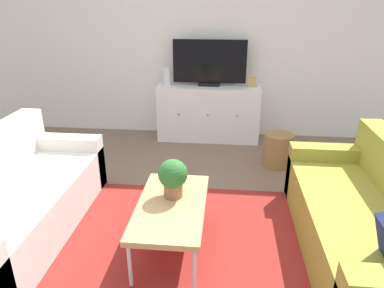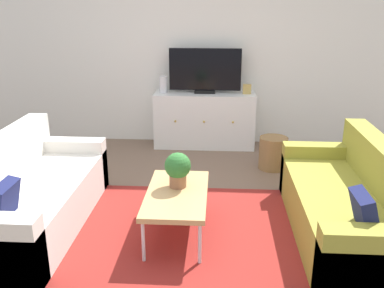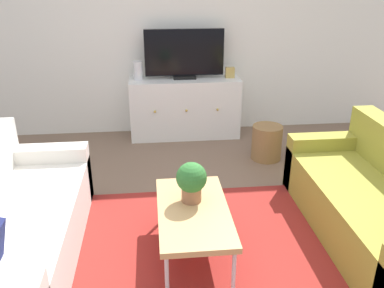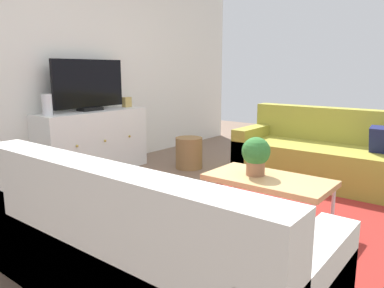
{
  "view_description": "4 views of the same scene",
  "coord_description": "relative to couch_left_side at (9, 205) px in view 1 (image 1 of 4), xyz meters",
  "views": [
    {
      "loc": [
        0.31,
        -2.46,
        1.86
      ],
      "look_at": [
        0.0,
        0.68,
        0.56
      ],
      "focal_mm": 33.38,
      "sensor_mm": 36.0,
      "label": 1
    },
    {
      "loc": [
        0.27,
        -3.45,
        1.95
      ],
      "look_at": [
        0.0,
        0.68,
        0.56
      ],
      "focal_mm": 39.81,
      "sensor_mm": 36.0,
      "label": 2
    },
    {
      "loc": [
        -0.35,
        -2.66,
        2.01
      ],
      "look_at": [
        0.0,
        0.68,
        0.56
      ],
      "focal_mm": 37.96,
      "sensor_mm": 36.0,
      "label": 3
    },
    {
      "loc": [
        -2.69,
        -1.43,
        1.24
      ],
      "look_at": [
        0.0,
        0.68,
        0.56
      ],
      "focal_mm": 35.0,
      "sensor_mm": 36.0,
      "label": 4
    }
  ],
  "objects": [
    {
      "name": "couch_left_side",
      "position": [
        0.0,
        0.0,
        0.0
      ],
      "size": [
        0.81,
        1.89,
        0.81
      ],
      "color": "silver",
      "rests_on": "ground_plane"
    },
    {
      "name": "area_rug",
      "position": [
        1.43,
        -0.05,
        -0.27
      ],
      "size": [
        2.5,
        1.9,
        0.01
      ],
      "primitive_type": "cube",
      "color": "maroon",
      "rests_on": "ground_plane"
    },
    {
      "name": "wicker_basket",
      "position": [
        2.37,
        1.57,
        -0.08
      ],
      "size": [
        0.34,
        0.34,
        0.39
      ],
      "primitive_type": "cylinder",
      "color": "olive",
      "rests_on": "ground_plane"
    },
    {
      "name": "coffee_table",
      "position": [
        1.36,
        -0.05,
        0.09
      ],
      "size": [
        0.52,
        0.97,
        0.4
      ],
      "color": "tan",
      "rests_on": "ground_plane"
    },
    {
      "name": "mantel_clock",
      "position": [
        2.08,
        2.37,
        0.54
      ],
      "size": [
        0.11,
        0.07,
        0.13
      ],
      "primitive_type": "cube",
      "color": "tan",
      "rests_on": "tv_console"
    },
    {
      "name": "flat_screen_tv",
      "position": [
        1.51,
        2.39,
        0.78
      ],
      "size": [
        0.97,
        0.16,
        0.6
      ],
      "color": "black",
      "rests_on": "tv_console"
    },
    {
      "name": "ground_plane",
      "position": [
        1.43,
        0.1,
        -0.28
      ],
      "size": [
        10.0,
        10.0,
        0.0
      ],
      "primitive_type": "plane",
      "color": "brown"
    },
    {
      "name": "glass_vase",
      "position": [
        0.94,
        2.37,
        0.59
      ],
      "size": [
        0.11,
        0.11,
        0.23
      ],
      "primitive_type": "cylinder",
      "color": "silver",
      "rests_on": "tv_console"
    },
    {
      "name": "wall_back",
      "position": [
        1.43,
        2.65,
        1.07
      ],
      "size": [
        6.4,
        0.12,
        2.7
      ],
      "primitive_type": "cube",
      "color": "silver",
      "rests_on": "ground_plane"
    },
    {
      "name": "potted_plant",
      "position": [
        1.35,
        0.07,
        0.3
      ],
      "size": [
        0.23,
        0.23,
        0.31
      ],
      "color": "#936042",
      "rests_on": "coffee_table"
    },
    {
      "name": "couch_right_side",
      "position": [
        2.87,
        0.0,
        0.0
      ],
      "size": [
        0.81,
        1.89,
        0.81
      ],
      "color": "olive",
      "rests_on": "ground_plane"
    },
    {
      "name": "tv_console",
      "position": [
        1.51,
        2.37,
        0.1
      ],
      "size": [
        1.38,
        0.47,
        0.75
      ],
      "color": "white",
      "rests_on": "ground_plane"
    }
  ]
}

